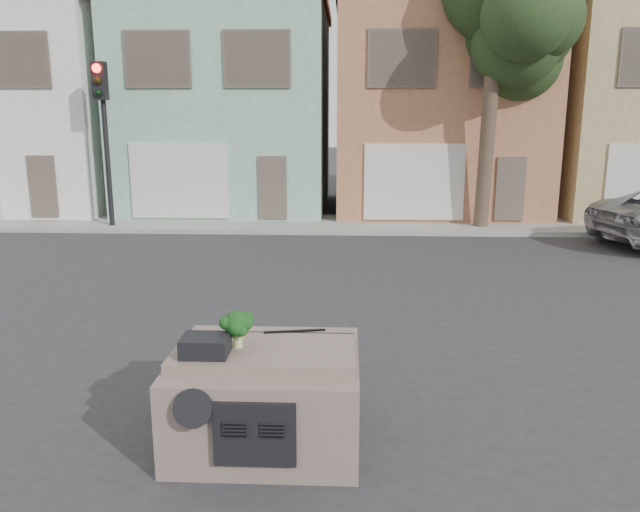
{
  "coord_description": "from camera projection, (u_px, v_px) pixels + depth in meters",
  "views": [
    {
      "loc": [
        0.87,
        -9.32,
        3.54
      ],
      "look_at": [
        0.43,
        0.5,
        1.3
      ],
      "focal_mm": 35.0,
      "sensor_mm": 36.0,
      "label": 1
    }
  ],
  "objects": [
    {
      "name": "wiper_arm",
      "position": [
        295.0,
        331.0,
        7.09
      ],
      "size": [
        0.69,
        0.15,
        0.02
      ],
      "primitive_type": "cube",
      "rotation": [
        0.0,
        0.0,
        0.17
      ],
      "color": "black",
      "rests_on": "car_dashboard"
    },
    {
      "name": "instrument_hump",
      "position": [
        205.0,
        346.0,
        6.4
      ],
      "size": [
        0.48,
        0.38,
        0.2
      ],
      "primitive_type": "cube",
      "color": "black",
      "rests_on": "car_dashboard"
    },
    {
      "name": "traffic_signal",
      "position": [
        105.0,
        148.0,
        18.88
      ],
      "size": [
        0.4,
        0.4,
        5.1
      ],
      "primitive_type": "cube",
      "color": "black",
      "rests_on": "ground"
    },
    {
      "name": "sidewalk",
      "position": [
        321.0,
        224.0,
        20.12
      ],
      "size": [
        40.0,
        3.0,
        0.15
      ],
      "primitive_type": "cube",
      "color": "gray",
      "rests_on": "ground"
    },
    {
      "name": "townhouse_mint",
      "position": [
        232.0,
        108.0,
        23.35
      ],
      "size": [
        7.2,
        8.2,
        7.55
      ],
      "primitive_type": "cube",
      "color": "#89B69A",
      "rests_on": "ground"
    },
    {
      "name": "townhouse_white",
      "position": [
        37.0,
        108.0,
        23.68
      ],
      "size": [
        7.2,
        8.2,
        7.55
      ],
      "primitive_type": "cube",
      "color": "white",
      "rests_on": "ground"
    },
    {
      "name": "ground_plane",
      "position": [
        292.0,
        342.0,
        9.91
      ],
      "size": [
        120.0,
        120.0,
        0.0
      ],
      "primitive_type": "plane",
      "color": "#303033",
      "rests_on": "ground"
    },
    {
      "name": "car_dashboard",
      "position": [
        267.0,
        392.0,
        6.86
      ],
      "size": [
        2.0,
        1.8,
        1.12
      ],
      "primitive_type": "cube",
      "color": "#79645B",
      "rests_on": "ground"
    },
    {
      "name": "tree_near",
      "position": [
        490.0,
        89.0,
        18.29
      ],
      "size": [
        4.4,
        4.0,
        8.5
      ],
      "primitive_type": "cube",
      "color": "#233819",
      "rests_on": "ground"
    },
    {
      "name": "broccoli",
      "position": [
        237.0,
        329.0,
        6.59
      ],
      "size": [
        0.47,
        0.47,
        0.41
      ],
      "primitive_type": "cube",
      "rotation": [
        0.0,
        0.0,
        0.98
      ],
      "color": "#113711",
      "rests_on": "car_dashboard"
    },
    {
      "name": "townhouse_tan",
      "position": [
        434.0,
        108.0,
        23.02
      ],
      "size": [
        7.2,
        8.2,
        7.55
      ],
      "primitive_type": "cube",
      "color": "#A86D4B",
      "rests_on": "ground"
    }
  ]
}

